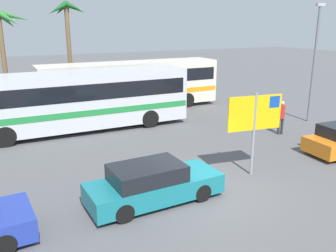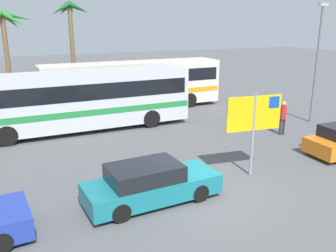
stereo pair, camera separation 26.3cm
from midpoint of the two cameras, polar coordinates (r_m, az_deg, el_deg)
ground at (r=12.61m, az=4.30°, el=-10.64°), size 120.00×120.00×0.00m
bus_front_coach at (r=19.77m, az=-14.57°, el=4.23°), size 11.99×2.45×3.17m
bus_rear_coach at (r=24.28m, az=-6.21°, el=6.76°), size 11.99×2.45×3.17m
ferry_sign at (r=13.68m, az=13.22°, el=1.54°), size 2.19×0.36×3.20m
car_teal at (r=11.79m, az=-3.10°, el=-9.16°), size 4.48×1.82×1.32m
pedestrian_by_bus at (r=19.58m, az=17.18°, el=1.73°), size 0.32×0.32×1.78m
lamp_post_left_side at (r=22.40m, az=21.89°, el=9.83°), size 0.56×0.20×6.70m
palm_tree_seaside at (r=26.21m, az=-25.32°, el=13.74°), size 3.64×3.26×6.51m
palm_tree_inland at (r=28.43m, az=-15.97°, el=15.61°), size 2.82×2.76×7.20m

